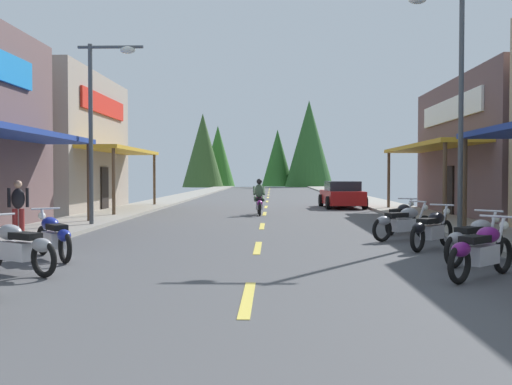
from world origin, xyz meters
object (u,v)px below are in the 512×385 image
(motorcycle_parked_right_4, at_px, (432,228))
(motorcycle_parked_left_4, at_px, (54,236))
(pedestrian_strolling, at_px, (18,205))
(parked_car_curbside, at_px, (342,195))
(motorcycle_parked_right_6, at_px, (401,217))
(motorcycle_parked_left_3, at_px, (18,246))
(streetlamp_left, at_px, (101,108))
(motorcycle_parked_right_3, at_px, (475,239))
(streetlamp_right, at_px, (450,80))
(motorcycle_parked_right_5, at_px, (403,222))
(motorcycle_parked_right_2, at_px, (481,250))
(rider_cruising_lead, at_px, (259,200))

(motorcycle_parked_right_4, distance_m, motorcycle_parked_left_4, 8.41)
(pedestrian_strolling, bearing_deg, parked_car_curbside, -48.14)
(motorcycle_parked_right_6, xyz_separation_m, motorcycle_parked_left_3, (-8.26, -7.27, 0.00))
(motorcycle_parked_right_4, bearing_deg, parked_car_curbside, 40.31)
(streetlamp_left, distance_m, motorcycle_parked_right_6, 10.17)
(motorcycle_parked_right_3, bearing_deg, streetlamp_right, 36.74)
(streetlamp_left, height_order, motorcycle_parked_right_3, streetlamp_left)
(motorcycle_parked_right_5, relative_size, motorcycle_parked_right_6, 1.04)
(streetlamp_right, xyz_separation_m, motorcycle_parked_right_4, (-1.24, -2.86, -3.90))
(streetlamp_right, xyz_separation_m, pedestrian_strolling, (-12.00, -0.55, -3.47))
(motorcycle_parked_right_3, distance_m, motorcycle_parked_right_4, 2.27)
(motorcycle_parked_right_6, height_order, motorcycle_parked_left_4, same)
(pedestrian_strolling, height_order, parked_car_curbside, pedestrian_strolling)
(streetlamp_right, distance_m, motorcycle_parked_left_4, 11.25)
(motorcycle_parked_right_2, relative_size, parked_car_curbside, 0.37)
(motorcycle_parked_right_5, height_order, rider_cruising_lead, rider_cruising_lead)
(streetlamp_right, bearing_deg, motorcycle_parked_right_5, -146.93)
(motorcycle_parked_right_5, xyz_separation_m, pedestrian_strolling, (-10.51, 0.42, 0.42))
(pedestrian_strolling, bearing_deg, rider_cruising_lead, -47.35)
(motorcycle_parked_left_4, distance_m, parked_car_curbside, 20.71)
(streetlamp_left, height_order, parked_car_curbside, streetlamp_left)
(motorcycle_parked_right_4, bearing_deg, streetlamp_right, 16.64)
(motorcycle_parked_right_4, relative_size, pedestrian_strolling, 1.07)
(motorcycle_parked_right_3, bearing_deg, motorcycle_parked_right_2, -147.15)
(motorcycle_parked_right_3, xyz_separation_m, rider_cruising_lead, (-4.50, 13.84, 0.17))
(motorcycle_parked_right_3, bearing_deg, streetlamp_left, 99.49)
(motorcycle_parked_right_2, relative_size, motorcycle_parked_right_3, 0.97)
(motorcycle_parked_right_2, height_order, motorcycle_parked_right_5, same)
(motorcycle_parked_left_4, bearing_deg, parked_car_curbside, -60.90)
(streetlamp_right, distance_m, motorcycle_parked_left_3, 12.06)
(motorcycle_parked_right_6, relative_size, parked_car_curbside, 0.41)
(motorcycle_parked_right_3, bearing_deg, motorcycle_parked_left_4, 135.17)
(motorcycle_parked_right_2, relative_size, motorcycle_parked_left_4, 0.92)
(motorcycle_parked_right_6, bearing_deg, motorcycle_parked_right_2, -147.31)
(motorcycle_parked_right_5, distance_m, motorcycle_parked_right_6, 1.84)
(motorcycle_parked_right_5, relative_size, pedestrian_strolling, 1.19)
(motorcycle_parked_left_4, bearing_deg, streetlamp_left, -28.79)
(rider_cruising_lead, height_order, pedestrian_strolling, pedestrian_strolling)
(motorcycle_parked_left_4, distance_m, pedestrian_strolling, 4.87)
(motorcycle_parked_left_3, xyz_separation_m, pedestrian_strolling, (-2.58, 5.89, 0.42))
(motorcycle_parked_left_3, relative_size, motorcycle_parked_left_4, 1.06)
(motorcycle_parked_right_5, bearing_deg, pedestrian_strolling, 146.60)
(motorcycle_parked_left_4, bearing_deg, motorcycle_parked_right_2, -141.98)
(rider_cruising_lead, bearing_deg, pedestrian_strolling, 141.97)
(motorcycle_parked_right_3, relative_size, parked_car_curbside, 0.38)
(streetlamp_left, relative_size, motorcycle_parked_right_2, 3.71)
(motorcycle_parked_right_5, distance_m, parked_car_curbside, 15.33)
(rider_cruising_lead, height_order, parked_car_curbside, rider_cruising_lead)
(streetlamp_left, xyz_separation_m, motorcycle_parked_right_3, (9.55, -7.63, -3.45))
(parked_car_curbside, bearing_deg, rider_cruising_lead, 140.45)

